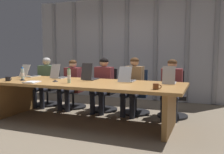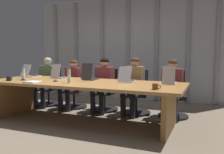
{
  "view_description": "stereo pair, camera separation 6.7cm",
  "coord_description": "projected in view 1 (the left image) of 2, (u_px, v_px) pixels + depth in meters",
  "views": [
    {
      "loc": [
        2.15,
        -4.04,
        1.33
      ],
      "look_at": [
        0.53,
        0.12,
        0.85
      ],
      "focal_mm": 39.79,
      "sensor_mm": 36.0,
      "label": 1
    },
    {
      "loc": [
        2.21,
        -4.02,
        1.33
      ],
      "look_at": [
        0.53,
        0.12,
        0.85
      ],
      "focal_mm": 39.79,
      "sensor_mm": 36.0,
      "label": 2
    }
  ],
  "objects": [
    {
      "name": "laptop_center",
      "position": [
        90.0,
        77.0,
        4.89
      ],
      "size": [
        0.23,
        0.42,
        0.34
      ],
      "rotation": [
        0.0,
        0.0,
        1.59
      ],
      "color": "#2D2D33",
      "rests_on": "conference_table"
    },
    {
      "name": "laptop_right_end",
      "position": [
        169.0,
        80.0,
        4.32
      ],
      "size": [
        0.23,
        0.42,
        0.32
      ],
      "rotation": [
        0.0,
        0.0,
        1.62
      ],
      "color": "#BCBCC1",
      "rests_on": "conference_table"
    },
    {
      "name": "water_bottle_primary",
      "position": [
        69.0,
        76.0,
        4.42
      ],
      "size": [
        0.06,
        0.06,
        0.27
      ],
      "color": "#ADD1B2",
      "rests_on": "conference_table"
    },
    {
      "name": "conference_table",
      "position": [
        83.0,
        90.0,
        4.6
      ],
      "size": [
        3.68,
        1.25,
        0.75
      ],
      "color": "#B77F42",
      "rests_on": "ground_plane"
    },
    {
      "name": "ground_plane",
      "position": [
        84.0,
        121.0,
        4.66
      ],
      "size": [
        10.85,
        10.85,
        0.0
      ],
      "primitive_type": "plane",
      "color": "#7F705B"
    },
    {
      "name": "water_bottle_secondary",
      "position": [
        23.0,
        74.0,
        5.0
      ],
      "size": [
        0.07,
        0.07,
        0.24
      ],
      "color": "silver",
      "rests_on": "conference_table"
    },
    {
      "name": "laptop_left_mid",
      "position": [
        59.0,
        76.0,
        5.15
      ],
      "size": [
        0.24,
        0.41,
        0.3
      ],
      "rotation": [
        0.0,
        0.0,
        1.5
      ],
      "color": "#BCBCC1",
      "rests_on": "conference_table"
    },
    {
      "name": "conference_mic_middle",
      "position": [
        55.0,
        81.0,
        4.62
      ],
      "size": [
        0.11,
        0.11,
        0.03
      ],
      "primitive_type": "cone",
      "color": "black",
      "rests_on": "conference_table"
    },
    {
      "name": "person_center",
      "position": [
        103.0,
        81.0,
        5.35
      ],
      "size": [
        0.39,
        0.55,
        1.17
      ],
      "rotation": [
        0.0,
        0.0,
        -1.58
      ],
      "color": "brown",
      "rests_on": "ground_plane"
    },
    {
      "name": "office_chair_left_end",
      "position": [
        48.0,
        91.0,
        6.08
      ],
      "size": [
        0.6,
        0.6,
        0.91
      ],
      "rotation": [
        0.0,
        0.0,
        -1.49
      ],
      "color": "black",
      "rests_on": "ground_plane"
    },
    {
      "name": "person_left_mid",
      "position": [
        71.0,
        81.0,
        5.63
      ],
      "size": [
        0.4,
        0.57,
        1.11
      ],
      "rotation": [
        0.0,
        0.0,
        -1.65
      ],
      "color": "brown",
      "rests_on": "ground_plane"
    },
    {
      "name": "spiral_notepad",
      "position": [
        32.0,
        82.0,
        4.49
      ],
      "size": [
        0.27,
        0.34,
        0.03
      ],
      "rotation": [
        0.0,
        0.0,
        0.17
      ],
      "color": "silver",
      "rests_on": "conference_table"
    },
    {
      "name": "curtain_backdrop",
      "position": [
        126.0,
        49.0,
        6.82
      ],
      "size": [
        5.42,
        0.17,
        2.75
      ],
      "color": "#B2B2B7",
      "rests_on": "ground_plane"
    },
    {
      "name": "person_right_end",
      "position": [
        171.0,
        85.0,
        4.82
      ],
      "size": [
        0.42,
        0.55,
        1.16
      ],
      "rotation": [
        0.0,
        0.0,
        -1.55
      ],
      "color": "brown",
      "rests_on": "ground_plane"
    },
    {
      "name": "laptop_right_mid",
      "position": [
        127.0,
        79.0,
        4.59
      ],
      "size": [
        0.25,
        0.46,
        0.29
      ],
      "rotation": [
        0.0,
        0.0,
        1.6
      ],
      "color": "#A8ADB7",
      "rests_on": "conference_table"
    },
    {
      "name": "person_right_mid",
      "position": [
        133.0,
        83.0,
        5.1
      ],
      "size": [
        0.39,
        0.56,
        1.18
      ],
      "rotation": [
        0.0,
        0.0,
        -1.64
      ],
      "color": "olive",
      "rests_on": "ground_plane"
    },
    {
      "name": "office_chair_right_mid",
      "position": [
        136.0,
        97.0,
        5.27
      ],
      "size": [
        0.6,
        0.6,
        0.91
      ],
      "rotation": [
        0.0,
        0.0,
        -1.45
      ],
      "color": "navy",
      "rests_on": "ground_plane"
    },
    {
      "name": "conference_mic_left_side",
      "position": [
        22.0,
        80.0,
        4.81
      ],
      "size": [
        0.11,
        0.11,
        0.03
      ],
      "primitive_type": "cone",
      "color": "black",
      "rests_on": "conference_table"
    },
    {
      "name": "coffee_mug_far",
      "position": [
        8.0,
        79.0,
        4.72
      ],
      "size": [
        0.13,
        0.09,
        0.09
      ],
      "color": "black",
      "rests_on": "conference_table"
    },
    {
      "name": "office_chair_left_mid",
      "position": [
        74.0,
        92.0,
        5.82
      ],
      "size": [
        0.6,
        0.6,
        0.94
      ],
      "rotation": [
        0.0,
        0.0,
        -1.49
      ],
      "color": "#511E19",
      "rests_on": "ground_plane"
    },
    {
      "name": "office_chair_center",
      "position": [
        105.0,
        95.0,
        5.53
      ],
      "size": [
        0.6,
        0.6,
        0.92
      ],
      "rotation": [
        0.0,
        0.0,
        -1.57
      ],
      "color": "black",
      "rests_on": "ground_plane"
    },
    {
      "name": "laptop_left_end",
      "position": [
        30.0,
        75.0,
        5.41
      ],
      "size": [
        0.26,
        0.46,
        0.28
      ],
      "rotation": [
        0.0,
        0.0,
        1.47
      ],
      "color": "beige",
      "rests_on": "conference_table"
    },
    {
      "name": "coffee_mug_near",
      "position": [
        156.0,
        86.0,
        3.69
      ],
      "size": [
        0.13,
        0.09,
        0.09
      ],
      "color": "brown",
      "rests_on": "conference_table"
    },
    {
      "name": "office_chair_right_end",
      "position": [
        173.0,
        99.0,
        4.99
      ],
      "size": [
        0.6,
        0.61,
        0.91
      ],
      "rotation": [
        0.0,
        0.0,
        -1.41
      ],
      "color": "black",
      "rests_on": "ground_plane"
    },
    {
      "name": "person_left_end",
      "position": [
        45.0,
        79.0,
        5.89
      ],
      "size": [
        0.4,
        0.56,
        1.16
      ],
      "rotation": [
        0.0,
        0.0,
        -1.52
      ],
      "color": "#4C6B4C",
      "rests_on": "ground_plane"
    }
  ]
}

